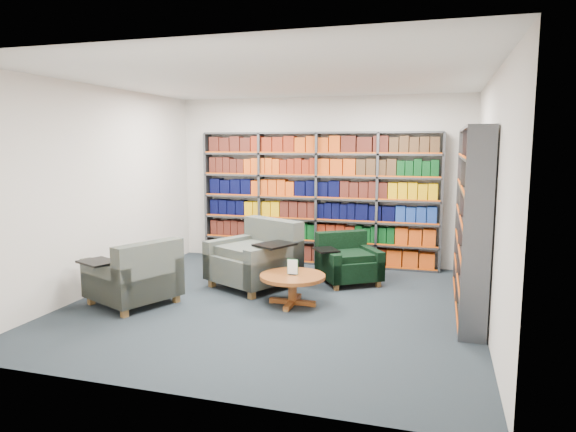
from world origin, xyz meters
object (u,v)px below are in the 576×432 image
(chair_teal_left, at_px, (259,260))
(coffee_table, at_px, (293,281))
(chair_green_right, at_px, (347,262))
(chair_teal_front, at_px, (137,279))

(chair_teal_left, relative_size, coffee_table, 1.67)
(chair_green_right, bearing_deg, chair_teal_left, -154.49)
(coffee_table, bearing_deg, chair_teal_front, -163.51)
(chair_teal_left, height_order, chair_green_right, chair_teal_left)
(chair_teal_left, bearing_deg, coffee_table, -45.94)
(chair_teal_left, xyz_separation_m, chair_teal_front, (-1.16, -1.30, -0.04))
(chair_teal_left, distance_m, coffee_table, 1.04)
(chair_teal_left, xyz_separation_m, coffee_table, (0.72, -0.74, -0.06))
(chair_green_right, height_order, coffee_table, chair_green_right)
(chair_green_right, distance_m, chair_teal_front, 2.99)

